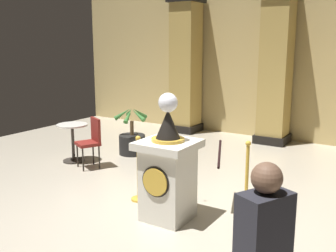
{
  "coord_description": "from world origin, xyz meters",
  "views": [
    {
      "loc": [
        2.81,
        -4.53,
        2.33
      ],
      "look_at": [
        0.13,
        -0.28,
        1.29
      ],
      "focal_mm": 42.07,
      "sensor_mm": 36.0,
      "label": 1
    }
  ],
  "objects_px": {
    "cafe_table": "(73,138)",
    "stanchion_near": "(247,184)",
    "stanchion_far": "(139,178)",
    "pedestal_clock": "(168,171)",
    "potted_palm_left": "(132,141)",
    "cafe_chair_red": "(91,138)"
  },
  "relations": [
    {
      "from": "pedestal_clock",
      "to": "cafe_table",
      "type": "height_order",
      "value": "pedestal_clock"
    },
    {
      "from": "cafe_table",
      "to": "cafe_chair_red",
      "type": "xyz_separation_m",
      "value": [
        0.58,
        -0.08,
        0.08
      ]
    },
    {
      "from": "cafe_table",
      "to": "cafe_chair_red",
      "type": "height_order",
      "value": "cafe_chair_red"
    },
    {
      "from": "stanchion_far",
      "to": "cafe_table",
      "type": "bearing_deg",
      "value": 158.18
    },
    {
      "from": "pedestal_clock",
      "to": "potted_palm_left",
      "type": "xyz_separation_m",
      "value": [
        -2.38,
        2.33,
        -0.38
      ]
    },
    {
      "from": "stanchion_near",
      "to": "stanchion_far",
      "type": "bearing_deg",
      "value": -156.77
    },
    {
      "from": "potted_palm_left",
      "to": "cafe_table",
      "type": "relative_size",
      "value": 1.36
    },
    {
      "from": "stanchion_near",
      "to": "cafe_chair_red",
      "type": "distance_m",
      "value": 3.24
    },
    {
      "from": "pedestal_clock",
      "to": "stanchion_far",
      "type": "relative_size",
      "value": 1.71
    },
    {
      "from": "pedestal_clock",
      "to": "cafe_chair_red",
      "type": "bearing_deg",
      "value": 154.74
    },
    {
      "from": "stanchion_far",
      "to": "potted_palm_left",
      "type": "relative_size",
      "value": 0.96
    },
    {
      "from": "stanchion_near",
      "to": "pedestal_clock",
      "type": "bearing_deg",
      "value": -128.56
    },
    {
      "from": "cafe_table",
      "to": "cafe_chair_red",
      "type": "relative_size",
      "value": 0.8
    },
    {
      "from": "stanchion_near",
      "to": "cafe_table",
      "type": "bearing_deg",
      "value": 175.5
    },
    {
      "from": "stanchion_far",
      "to": "cafe_table",
      "type": "height_order",
      "value": "stanchion_far"
    },
    {
      "from": "pedestal_clock",
      "to": "cafe_table",
      "type": "relative_size",
      "value": 2.23
    },
    {
      "from": "cafe_table",
      "to": "stanchion_near",
      "type": "bearing_deg",
      "value": -4.5
    },
    {
      "from": "stanchion_far",
      "to": "potted_palm_left",
      "type": "height_order",
      "value": "potted_palm_left"
    },
    {
      "from": "cafe_chair_red",
      "to": "stanchion_far",
      "type": "bearing_deg",
      "value": -25.97
    },
    {
      "from": "stanchion_far",
      "to": "potted_palm_left",
      "type": "bearing_deg",
      "value": 129.51
    },
    {
      "from": "stanchion_far",
      "to": "stanchion_near",
      "type": "bearing_deg",
      "value": 23.23
    },
    {
      "from": "stanchion_far",
      "to": "cafe_chair_red",
      "type": "bearing_deg",
      "value": 154.03
    }
  ]
}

